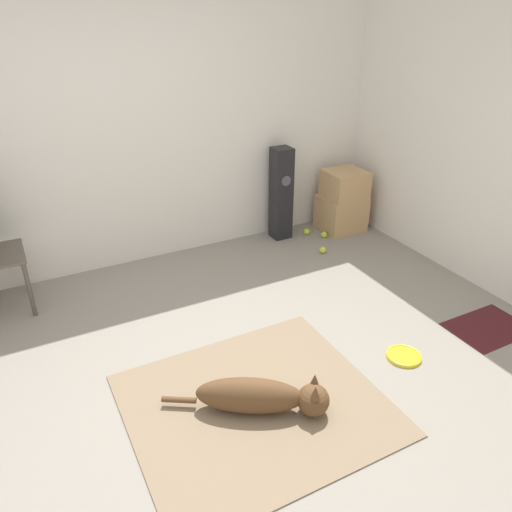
{
  "coord_description": "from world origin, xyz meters",
  "views": [
    {
      "loc": [
        -0.92,
        -2.25,
        2.27
      ],
      "look_at": [
        0.7,
        0.84,
        0.45
      ],
      "focal_mm": 35.0,
      "sensor_mm": 36.0,
      "label": 1
    }
  ],
  "objects_px": {
    "cardboard_box_lower": "(341,213)",
    "cardboard_box_upper": "(345,184)",
    "frisbee": "(404,356)",
    "tennis_ball_loose_on_carpet": "(307,232)",
    "dog": "(263,396)",
    "tennis_ball_near_speaker": "(324,235)",
    "floor_speaker": "(281,194)",
    "tennis_ball_by_boxes": "(323,250)"
  },
  "relations": [
    {
      "from": "frisbee",
      "to": "floor_speaker",
      "type": "xyz_separation_m",
      "value": [
        0.23,
        2.15,
        0.47
      ]
    },
    {
      "from": "tennis_ball_by_boxes",
      "to": "cardboard_box_lower",
      "type": "bearing_deg",
      "value": 39.07
    },
    {
      "from": "tennis_ball_near_speaker",
      "to": "cardboard_box_upper",
      "type": "bearing_deg",
      "value": 18.2
    },
    {
      "from": "frisbee",
      "to": "floor_speaker",
      "type": "height_order",
      "value": "floor_speaker"
    },
    {
      "from": "frisbee",
      "to": "cardboard_box_upper",
      "type": "height_order",
      "value": "cardboard_box_upper"
    },
    {
      "from": "frisbee",
      "to": "tennis_ball_by_boxes",
      "type": "xyz_separation_m",
      "value": [
        0.41,
        1.61,
        0.02
      ]
    },
    {
      "from": "frisbee",
      "to": "tennis_ball_near_speaker",
      "type": "relative_size",
      "value": 3.72
    },
    {
      "from": "tennis_ball_by_boxes",
      "to": "tennis_ball_loose_on_carpet",
      "type": "relative_size",
      "value": 1.0
    },
    {
      "from": "floor_speaker",
      "to": "dog",
      "type": "bearing_deg",
      "value": -122.41
    },
    {
      "from": "tennis_ball_near_speaker",
      "to": "frisbee",
      "type": "bearing_deg",
      "value": -108.19
    },
    {
      "from": "tennis_ball_near_speaker",
      "to": "tennis_ball_loose_on_carpet",
      "type": "xyz_separation_m",
      "value": [
        -0.12,
        0.15,
        0.0
      ]
    },
    {
      "from": "cardboard_box_lower",
      "to": "cardboard_box_upper",
      "type": "relative_size",
      "value": 1.09
    },
    {
      "from": "cardboard_box_lower",
      "to": "floor_speaker",
      "type": "distance_m",
      "value": 0.76
    },
    {
      "from": "dog",
      "to": "tennis_ball_loose_on_carpet",
      "type": "distance_m",
      "value": 2.63
    },
    {
      "from": "frisbee",
      "to": "tennis_ball_near_speaker",
      "type": "bearing_deg",
      "value": 71.81
    },
    {
      "from": "cardboard_box_lower",
      "to": "cardboard_box_upper",
      "type": "distance_m",
      "value": 0.33
    },
    {
      "from": "cardboard_box_upper",
      "to": "tennis_ball_near_speaker",
      "type": "bearing_deg",
      "value": -161.8
    },
    {
      "from": "cardboard_box_upper",
      "to": "cardboard_box_lower",
      "type": "bearing_deg",
      "value": 108.08
    },
    {
      "from": "dog",
      "to": "frisbee",
      "type": "bearing_deg",
      "value": -0.26
    },
    {
      "from": "frisbee",
      "to": "cardboard_box_upper",
      "type": "relative_size",
      "value": 0.6
    },
    {
      "from": "cardboard_box_lower",
      "to": "tennis_ball_loose_on_carpet",
      "type": "distance_m",
      "value": 0.44
    },
    {
      "from": "floor_speaker",
      "to": "frisbee",
      "type": "bearing_deg",
      "value": -96.1
    },
    {
      "from": "frisbee",
      "to": "cardboard_box_lower",
      "type": "height_order",
      "value": "cardboard_box_lower"
    },
    {
      "from": "cardboard_box_upper",
      "to": "tennis_ball_loose_on_carpet",
      "type": "bearing_deg",
      "value": 172.66
    },
    {
      "from": "frisbee",
      "to": "dog",
      "type": "bearing_deg",
      "value": 179.74
    },
    {
      "from": "dog",
      "to": "tennis_ball_near_speaker",
      "type": "distance_m",
      "value": 2.59
    },
    {
      "from": "dog",
      "to": "tennis_ball_near_speaker",
      "type": "height_order",
      "value": "dog"
    },
    {
      "from": "dog",
      "to": "floor_speaker",
      "type": "xyz_separation_m",
      "value": [
        1.36,
        2.14,
        0.35
      ]
    },
    {
      "from": "tennis_ball_by_boxes",
      "to": "cardboard_box_upper",
      "type": "bearing_deg",
      "value": 37.45
    },
    {
      "from": "cardboard_box_upper",
      "to": "tennis_ball_by_boxes",
      "type": "height_order",
      "value": "cardboard_box_upper"
    },
    {
      "from": "frisbee",
      "to": "tennis_ball_loose_on_carpet",
      "type": "bearing_deg",
      "value": 76.19
    },
    {
      "from": "frisbee",
      "to": "tennis_ball_loose_on_carpet",
      "type": "distance_m",
      "value": 2.12
    },
    {
      "from": "dog",
      "to": "tennis_ball_loose_on_carpet",
      "type": "height_order",
      "value": "dog"
    },
    {
      "from": "dog",
      "to": "cardboard_box_lower",
      "type": "distance_m",
      "value": 2.87
    },
    {
      "from": "frisbee",
      "to": "tennis_ball_near_speaker",
      "type": "height_order",
      "value": "tennis_ball_near_speaker"
    },
    {
      "from": "cardboard_box_upper",
      "to": "floor_speaker",
      "type": "bearing_deg",
      "value": 167.96
    },
    {
      "from": "frisbee",
      "to": "cardboard_box_lower",
      "type": "bearing_deg",
      "value": 65.66
    },
    {
      "from": "frisbee",
      "to": "cardboard_box_upper",
      "type": "xyz_separation_m",
      "value": [
        0.92,
        2.0,
        0.5
      ]
    },
    {
      "from": "frisbee",
      "to": "tennis_ball_loose_on_carpet",
      "type": "xyz_separation_m",
      "value": [
        0.51,
        2.06,
        0.02
      ]
    },
    {
      "from": "cardboard_box_lower",
      "to": "tennis_ball_by_boxes",
      "type": "height_order",
      "value": "cardboard_box_lower"
    },
    {
      "from": "dog",
      "to": "floor_speaker",
      "type": "bearing_deg",
      "value": 57.59
    },
    {
      "from": "cardboard_box_lower",
      "to": "tennis_ball_by_boxes",
      "type": "distance_m",
      "value": 0.67
    }
  ]
}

